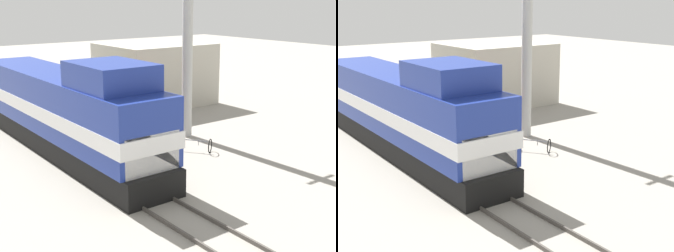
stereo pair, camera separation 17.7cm
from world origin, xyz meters
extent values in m
plane|color=gray|center=(0.00, 0.00, 0.00)|extent=(120.00, 120.00, 0.00)
cube|color=#4C4742|center=(-0.72, 0.00, 0.07)|extent=(0.08, 30.87, 0.15)
cube|color=#4C4742|center=(0.72, 0.00, 0.07)|extent=(0.08, 30.87, 0.15)
cube|color=black|center=(0.00, 2.34, 0.58)|extent=(2.71, 16.66, 1.16)
cube|color=navy|center=(0.00, 2.34, 2.59)|extent=(2.94, 16.00, 2.87)
cube|color=white|center=(0.00, 2.34, 2.31)|extent=(2.98, 16.16, 0.70)
cube|color=white|center=(0.00, -4.49, 1.95)|extent=(2.50, 2.33, 1.58)
cube|color=navy|center=(0.00, -2.66, 4.58)|extent=(2.76, 3.67, 1.09)
cylinder|color=#B2B2AD|center=(6.80, 0.70, 5.81)|extent=(0.58, 0.58, 11.62)
cylinder|color=#4C4C4C|center=(3.98, 2.76, 0.92)|extent=(0.05, 0.05, 1.84)
cone|color=red|center=(3.98, 2.76, 1.70)|extent=(2.51, 2.51, 0.56)
cube|color=#595959|center=(4.50, 5.49, 0.96)|extent=(0.12, 0.12, 1.92)
cube|color=yellow|center=(4.50, 5.49, 2.72)|extent=(2.50, 0.08, 1.59)
sphere|color=#2D722D|center=(3.66, 2.72, 0.55)|extent=(1.10, 1.10, 1.10)
cube|color=#2D3347|center=(3.66, -1.33, 0.37)|extent=(0.30, 0.20, 0.74)
cylinder|color=red|center=(3.66, -1.33, 1.04)|extent=(0.34, 0.34, 0.59)
sphere|color=tan|center=(3.66, -1.33, 1.44)|extent=(0.22, 0.22, 0.22)
torus|color=black|center=(5.80, -2.45, 0.37)|extent=(0.64, 0.47, 0.75)
torus|color=black|center=(4.71, -0.91, 0.37)|extent=(0.64, 0.47, 0.75)
cube|color=slate|center=(5.25, -1.68, 0.59)|extent=(0.96, 1.33, 0.04)
cylinder|color=slate|center=(5.44, -1.95, 0.51)|extent=(0.04, 0.04, 0.31)
cube|color=#B7B2A3|center=(10.46, 8.98, 2.23)|extent=(7.33, 6.18, 4.47)
camera|label=1|loc=(-9.58, -19.37, 7.65)|focal=50.00mm
camera|label=2|loc=(-9.44, -19.47, 7.65)|focal=50.00mm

